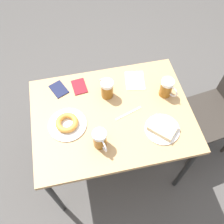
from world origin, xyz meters
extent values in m
plane|color=#474442|center=(0.00, 0.00, 0.00)|extent=(8.00, 8.00, 0.00)
cube|color=tan|center=(0.00, 0.00, 0.72)|extent=(0.74, 0.99, 0.03)
cylinder|color=black|center=(-0.33, -0.46, 0.35)|extent=(0.04, 0.04, 0.71)
cylinder|color=black|center=(0.33, -0.46, 0.35)|extent=(0.04, 0.04, 0.71)
cylinder|color=black|center=(-0.33, 0.46, 0.35)|extent=(0.04, 0.04, 0.71)
cylinder|color=black|center=(0.33, 0.46, 0.35)|extent=(0.04, 0.04, 0.71)
cube|color=#2D2823|center=(-0.01, 0.77, 0.44)|extent=(0.45, 0.45, 0.02)
cylinder|color=#2D2823|center=(-0.16, 0.57, 0.22)|extent=(0.03, 0.03, 0.43)
cylinder|color=#2D2823|center=(0.19, 0.62, 0.22)|extent=(0.03, 0.03, 0.43)
cylinder|color=#2D2823|center=(-0.21, 0.92, 0.22)|extent=(0.03, 0.03, 0.43)
cylinder|color=silver|center=(0.17, 0.27, 0.74)|extent=(0.21, 0.21, 0.01)
cube|color=#D1B27F|center=(0.17, 0.27, 0.76)|extent=(0.19, 0.19, 0.03)
cylinder|color=silver|center=(0.02, -0.28, 0.74)|extent=(0.23, 0.23, 0.01)
torus|color=#D18938|center=(0.02, -0.28, 0.77)|extent=(0.14, 0.14, 0.04)
cylinder|color=#8C5619|center=(0.19, -0.11, 0.79)|extent=(0.08, 0.08, 0.11)
cylinder|color=white|center=(0.19, -0.11, 0.86)|extent=(0.08, 0.08, 0.02)
torus|color=silver|center=(0.23, -0.10, 0.80)|extent=(0.08, 0.03, 0.08)
cylinder|color=#8C5619|center=(-0.15, 0.00, 0.79)|extent=(0.08, 0.08, 0.11)
cylinder|color=white|center=(-0.15, 0.00, 0.86)|extent=(0.08, 0.08, 0.02)
torus|color=silver|center=(-0.19, -0.01, 0.80)|extent=(0.08, 0.04, 0.08)
cylinder|color=#8C5619|center=(-0.08, 0.37, 0.79)|extent=(0.08, 0.08, 0.11)
cylinder|color=white|center=(-0.08, 0.37, 0.86)|extent=(0.08, 0.08, 0.02)
torus|color=silver|center=(-0.04, 0.39, 0.80)|extent=(0.07, 0.06, 0.08)
cube|color=white|center=(-0.22, 0.21, 0.74)|extent=(0.18, 0.15, 0.00)
cube|color=silver|center=(0.02, 0.10, 0.74)|extent=(0.07, 0.18, 0.00)
cube|color=maroon|center=(-0.25, -0.17, 0.74)|extent=(0.13, 0.10, 0.01)
cube|color=#141938|center=(-0.26, -0.31, 0.74)|extent=(0.15, 0.13, 0.01)
camera|label=1|loc=(0.80, -0.17, 2.06)|focal=40.00mm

